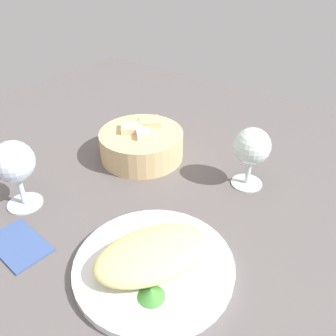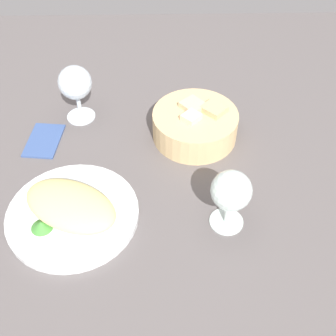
{
  "view_description": "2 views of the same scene",
  "coord_description": "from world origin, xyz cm",
  "px_view_note": "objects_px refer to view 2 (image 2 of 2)",
  "views": [
    {
      "loc": [
        -34.83,
        -34.13,
        44.3
      ],
      "look_at": [
        11.19,
        -0.89,
        5.89
      ],
      "focal_mm": 38.44,
      "sensor_mm": 36.0,
      "label": 1
    },
    {
      "loc": [
        11.09,
        -60.42,
        65.19
      ],
      "look_at": [
        12.34,
        -2.75,
        4.87
      ],
      "focal_mm": 45.99,
      "sensor_mm": 36.0,
      "label": 2
    }
  ],
  "objects_px": {
    "plate": "(73,214)",
    "folded_napkin": "(44,140)",
    "bread_basket": "(195,124)",
    "wine_glass_far": "(75,85)",
    "wine_glass_near": "(231,193)"
  },
  "relations": [
    {
      "from": "plate",
      "to": "bread_basket",
      "type": "bearing_deg",
      "value": 42.46
    },
    {
      "from": "plate",
      "to": "bread_basket",
      "type": "height_order",
      "value": "bread_basket"
    },
    {
      "from": "folded_napkin",
      "to": "wine_glass_near",
      "type": "bearing_deg",
      "value": -115.04
    },
    {
      "from": "bread_basket",
      "to": "folded_napkin",
      "type": "xyz_separation_m",
      "value": [
        -0.34,
        -0.01,
        -0.03
      ]
    },
    {
      "from": "bread_basket",
      "to": "wine_glass_far",
      "type": "bearing_deg",
      "value": 164.71
    },
    {
      "from": "plate",
      "to": "bread_basket",
      "type": "xyz_separation_m",
      "value": [
        0.24,
        0.22,
        0.03
      ]
    },
    {
      "from": "wine_glass_near",
      "to": "folded_napkin",
      "type": "relative_size",
      "value": 1.15
    },
    {
      "from": "bread_basket",
      "to": "wine_glass_near",
      "type": "bearing_deg",
      "value": -79.88
    },
    {
      "from": "plate",
      "to": "folded_napkin",
      "type": "bearing_deg",
      "value": 113.58
    },
    {
      "from": "wine_glass_near",
      "to": "wine_glass_far",
      "type": "relative_size",
      "value": 0.94
    },
    {
      "from": "wine_glass_near",
      "to": "folded_napkin",
      "type": "bearing_deg",
      "value": 148.71
    },
    {
      "from": "wine_glass_far",
      "to": "folded_napkin",
      "type": "bearing_deg",
      "value": -131.14
    },
    {
      "from": "wine_glass_far",
      "to": "folded_napkin",
      "type": "distance_m",
      "value": 0.14
    },
    {
      "from": "folded_napkin",
      "to": "bread_basket",
      "type": "bearing_deg",
      "value": -81.87
    },
    {
      "from": "plate",
      "to": "folded_napkin",
      "type": "relative_size",
      "value": 2.26
    }
  ]
}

